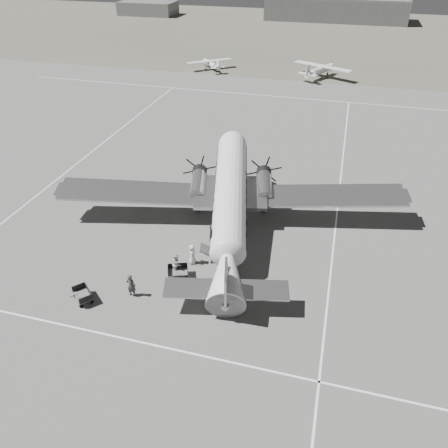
{
  "coord_description": "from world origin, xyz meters",
  "views": [
    {
      "loc": [
        10.83,
        -31.45,
        22.44
      ],
      "look_at": [
        2.85,
        -2.18,
        2.2
      ],
      "focal_mm": 35.0,
      "sensor_mm": 36.0,
      "label": 1
    }
  ],
  "objects": [
    {
      "name": "ground",
      "position": [
        0.0,
        0.0,
        0.0
      ],
      "size": [
        260.0,
        260.0,
        0.0
      ],
      "primitive_type": "plane",
      "color": "slate",
      "rests_on": "ground"
    },
    {
      "name": "taxi_line_near",
      "position": [
        0.0,
        -14.0,
        0.01
      ],
      "size": [
        60.0,
        0.15,
        0.01
      ],
      "primitive_type": "cube",
      "color": "white",
      "rests_on": "ground"
    },
    {
      "name": "taxi_line_right",
      "position": [
        12.0,
        0.0,
        0.01
      ],
      "size": [
        0.15,
        80.0,
        0.01
      ],
      "primitive_type": "cube",
      "color": "white",
      "rests_on": "ground"
    },
    {
      "name": "taxi_line_left",
      "position": [
        -18.0,
        10.0,
        0.01
      ],
      "size": [
        0.15,
        60.0,
        0.01
      ],
      "primitive_type": "cube",
      "color": "white",
      "rests_on": "ground"
    },
    {
      "name": "taxi_line_horizon",
      "position": [
        0.0,
        40.0,
        0.01
      ],
      "size": [
        90.0,
        0.15,
        0.01
      ],
      "primitive_type": "cube",
      "color": "white",
      "rests_on": "ground"
    },
    {
      "name": "grass_infield",
      "position": [
        0.0,
        95.0,
        0.0
      ],
      "size": [
        260.0,
        90.0,
        0.01
      ],
      "primitive_type": "cube",
      "color": "#5D5A4E",
      "rests_on": "ground"
    },
    {
      "name": "hangar_main",
      "position": [
        5.0,
        120.0,
        3.3
      ],
      "size": [
        42.0,
        14.0,
        6.6
      ],
      "color": "#5D5D5D",
      "rests_on": "ground"
    },
    {
      "name": "shed_secondary",
      "position": [
        -55.0,
        115.0,
        2.0
      ],
      "size": [
        18.0,
        10.0,
        4.0
      ],
      "primitive_type": "cube",
      "color": "#5E5E5E",
      "rests_on": "ground"
    },
    {
      "name": "dc3_airliner",
      "position": [
        2.85,
        -0.18,
        3.06
      ],
      "size": [
        36.29,
        28.93,
        6.11
      ],
      "primitive_type": null,
      "rotation": [
        0.0,
        0.0,
        0.23
      ],
      "color": "#B4B4B6",
      "rests_on": "ground"
    },
    {
      "name": "light_plane_left",
      "position": [
        -14.98,
        53.37,
        0.95
      ],
      "size": [
        11.84,
        11.6,
        1.91
      ],
      "primitive_type": null,
      "rotation": [
        0.0,
        0.0,
        0.69
      ],
      "color": "white",
      "rests_on": "ground"
    },
    {
      "name": "light_plane_right",
      "position": [
        6.28,
        53.14,
        1.22
      ],
      "size": [
        14.79,
        13.8,
        2.44
      ],
      "primitive_type": null,
      "rotation": [
        0.0,
        0.0,
        -0.46
      ],
      "color": "white",
      "rests_on": "ground"
    },
    {
      "name": "baggage_cart_near",
      "position": [
        0.45,
        -7.06,
        0.46
      ],
      "size": [
        1.96,
        1.69,
        0.93
      ],
      "primitive_type": null,
      "rotation": [
        0.0,
        0.0,
        0.38
      ],
      "color": "#5E5E5E",
      "rests_on": "ground"
    },
    {
      "name": "baggage_cart_far",
      "position": [
        -5.3,
        -11.44,
        0.48
      ],
      "size": [
        2.07,
        2.02,
        0.96
      ],
      "primitive_type": null,
      "rotation": [
        0.0,
        0.0,
        -0.71
      ],
      "color": "#5E5E5E",
      "rests_on": "ground"
    },
    {
      "name": "ground_crew",
      "position": [
        -2.08,
        -10.01,
        0.96
      ],
      "size": [
        0.71,
        0.47,
        1.93
      ],
      "primitive_type": "imported",
      "rotation": [
        0.0,
        0.0,
        3.13
      ],
      "color": "#323232",
      "rests_on": "ground"
    },
    {
      "name": "ramp_agent",
      "position": [
        0.27,
        -6.72,
        0.92
      ],
      "size": [
        0.84,
        1.0,
        1.84
      ],
      "primitive_type": "imported",
      "rotation": [
        0.0,
        0.0,
        1.75
      ],
      "color": "#B6B6B4",
      "rests_on": "ground"
    },
    {
      "name": "passenger",
      "position": [
        1.02,
        -5.21,
        0.88
      ],
      "size": [
        0.72,
        0.95,
        1.76
      ],
      "primitive_type": "imported",
      "rotation": [
        0.0,
        0.0,
        1.78
      ],
      "color": "silver",
      "rests_on": "ground"
    }
  ]
}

